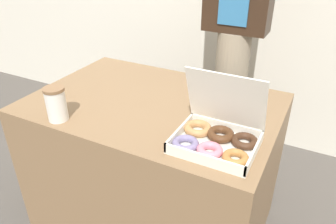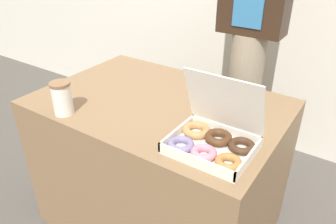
% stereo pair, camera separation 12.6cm
% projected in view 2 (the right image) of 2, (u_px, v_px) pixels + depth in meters
% --- Properties ---
extents(ground_plane, '(14.00, 14.00, 0.00)m').
position_uv_depth(ground_plane, '(161.00, 218.00, 1.84)').
color(ground_plane, '#4C4742').
extents(table, '(1.11, 0.76, 0.74)m').
position_uv_depth(table, '(160.00, 166.00, 1.66)').
color(table, brown).
rests_on(table, ground_plane).
extents(donut_box, '(0.31, 0.25, 0.27)m').
position_uv_depth(donut_box, '(213.00, 138.00, 1.15)').
color(donut_box, silver).
rests_on(donut_box, table).
extents(coffee_cup, '(0.08, 0.08, 0.14)m').
position_uv_depth(coffee_cup, '(62.00, 98.00, 1.35)').
color(coffee_cup, silver).
rests_on(coffee_cup, table).
extents(person_customer, '(0.34, 0.22, 1.77)m').
position_uv_depth(person_customer, '(253.00, 18.00, 1.69)').
color(person_customer, gray).
rests_on(person_customer, ground_plane).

